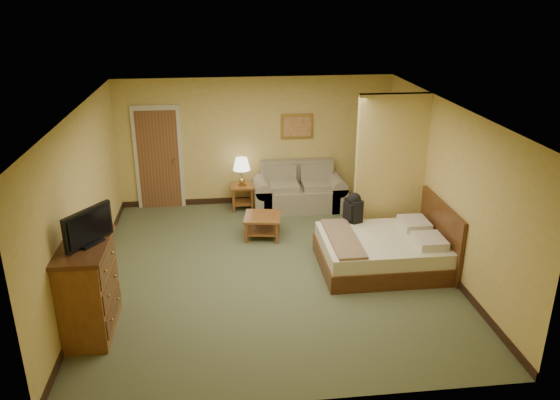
{
  "coord_description": "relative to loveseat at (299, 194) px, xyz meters",
  "views": [
    {
      "loc": [
        -0.75,
        -7.67,
        4.19
      ],
      "look_at": [
        0.21,
        0.6,
        0.95
      ],
      "focal_mm": 35.0,
      "sensor_mm": 36.0,
      "label": 1
    }
  ],
  "objects": [
    {
      "name": "dresser",
      "position": [
        -3.31,
        -3.94,
        0.33
      ],
      "size": [
        0.61,
        1.17,
        1.25
      ],
      "color": "brown",
      "rests_on": "floor"
    },
    {
      "name": "backpack",
      "position": [
        0.62,
        -1.98,
        0.48
      ],
      "size": [
        0.29,
        0.34,
        0.51
      ],
      "rotation": [
        0.0,
        0.0,
        0.37
      ],
      "color": "black",
      "rests_on": "bed"
    },
    {
      "name": "ceiling",
      "position": [
        -0.83,
        -2.58,
        2.3
      ],
      "size": [
        6.0,
        6.0,
        0.0
      ],
      "primitive_type": "plane",
      "rotation": [
        3.14,
        0.0,
        0.0
      ],
      "color": "white",
      "rests_on": "back_wall"
    },
    {
      "name": "loveseat",
      "position": [
        0.0,
        0.0,
        0.0
      ],
      "size": [
        1.84,
        0.85,
        0.93
      ],
      "color": "gray",
      "rests_on": "floor"
    },
    {
      "name": "coffee_table",
      "position": [
        -0.86,
        -1.32,
        -0.01
      ],
      "size": [
        0.73,
        0.73,
        0.41
      ],
      "rotation": [
        0.0,
        0.0,
        -0.16
      ],
      "color": "brown",
      "rests_on": "floor"
    },
    {
      "name": "side_table",
      "position": [
        -1.15,
        0.07,
        0.03
      ],
      "size": [
        0.46,
        0.46,
        0.5
      ],
      "color": "brown",
      "rests_on": "floor"
    },
    {
      "name": "door",
      "position": [
        -2.78,
        0.39,
        0.73
      ],
      "size": [
        0.94,
        0.16,
        2.1
      ],
      "color": "beige",
      "rests_on": "floor"
    },
    {
      "name": "floor",
      "position": [
        -0.83,
        -2.58,
        -0.3
      ],
      "size": [
        6.0,
        6.0,
        0.0
      ],
      "primitive_type": "plane",
      "color": "#525A3A",
      "rests_on": "ground"
    },
    {
      "name": "left_wall",
      "position": [
        -3.58,
        -2.58,
        1.0
      ],
      "size": [
        0.02,
        6.0,
        2.6
      ],
      "primitive_type": "cube",
      "color": "#D3B65A",
      "rests_on": "floor"
    },
    {
      "name": "table_lamp",
      "position": [
        -1.15,
        0.07,
        0.63
      ],
      "size": [
        0.34,
        0.34,
        0.57
      ],
      "color": "#B18F41",
      "rests_on": "side_table"
    },
    {
      "name": "partition",
      "position": [
        1.32,
        -1.65,
        1.0
      ],
      "size": [
        1.2,
        0.15,
        2.6
      ],
      "primitive_type": "cube",
      "color": "#D3B65A",
      "rests_on": "floor"
    },
    {
      "name": "bed",
      "position": [
        0.99,
        -2.68,
        -0.01
      ],
      "size": [
        1.95,
        1.64,
        1.06
      ],
      "color": "#482410",
      "rests_on": "floor"
    },
    {
      "name": "tv",
      "position": [
        -3.21,
        -3.94,
        1.16
      ],
      "size": [
        0.46,
        0.65,
        0.46
      ],
      "rotation": [
        0.0,
        0.0,
        -0.59
      ],
      "color": "black",
      "rests_on": "dresser"
    },
    {
      "name": "right_wall",
      "position": [
        1.92,
        -2.58,
        1.0
      ],
      "size": [
        0.02,
        6.0,
        2.6
      ],
      "primitive_type": "cube",
      "color": "#D3B65A",
      "rests_on": "floor"
    },
    {
      "name": "baseboard",
      "position": [
        -0.83,
        0.41,
        -0.24
      ],
      "size": [
        5.5,
        0.02,
        0.12
      ],
      "primitive_type": "cube",
      "color": "black",
      "rests_on": "floor"
    },
    {
      "name": "wall_picture",
      "position": [
        -0.0,
        0.4,
        1.3
      ],
      "size": [
        0.66,
        0.04,
        0.51
      ],
      "color": "#B78E3F",
      "rests_on": "back_wall"
    },
    {
      "name": "back_wall",
      "position": [
        -0.83,
        0.42,
        1.0
      ],
      "size": [
        5.5,
        0.02,
        2.6
      ],
      "primitive_type": "cube",
      "color": "#D3B65A",
      "rests_on": "floor"
    }
  ]
}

